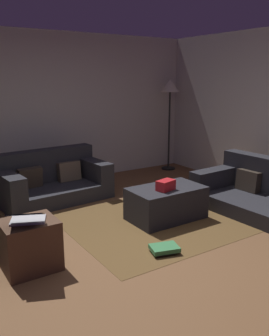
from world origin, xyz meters
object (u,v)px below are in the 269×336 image
Objects in this scene: tv_remote at (169,183)px; side_table at (30,245)px; ottoman at (166,203)px; couch_right at (267,194)px; book_stack at (164,249)px; laptop at (27,218)px; gift_box at (166,185)px; corner_lamp at (170,93)px; couch_left at (51,181)px.

side_table is (-2.06, -0.43, -0.19)m from tv_remote.
couch_right is at bearing -22.88° from ottoman.
tv_remote is 1.23m from book_stack.
tv_remote is 0.31× the size of side_table.
laptop reaches higher than book_stack.
gift_box is (-1.41, 0.48, 0.24)m from couch_right.
corner_lamp is at bearing 50.79° from gift_box.
tv_remote is at bearing 122.12° from couch_left.
corner_lamp is (2.34, 2.89, 1.50)m from book_stack.
ottoman is at bearing -128.99° from corner_lamp.
book_stack is at bearing -128.99° from corner_lamp.
couch_right is at bearing -53.50° from tv_remote.
couch_left reaches higher than couch_right.
laptop is (-1.94, -0.36, 0.34)m from ottoman.
side_table is at bearing 66.61° from laptop.
ottoman is at bearing 64.57° from couch_right.
laptop is at bearing 83.89° from couch_right.
gift_box reaches higher than side_table.
gift_box reaches higher than ottoman.
side_table is at bearing 82.94° from couch_right.
ottoman is 3.04m from corner_lamp.
ottoman is 1.94m from side_table.
side_table is 4.57m from corner_lamp.
corner_lamp is at bearing 28.09° from tv_remote.
laptop is 1.48m from book_stack.
side_table reaches higher than ottoman.
corner_lamp reaches higher than ottoman.
book_stack is (-1.95, -0.20, -0.22)m from couch_right.
corner_lamp is (1.72, 2.13, 1.32)m from ottoman.
gift_box is 0.51× the size of laptop.
couch_right is 3.63× the size of side_table.
couch_left is 1.71× the size of ottoman.
couch_left reaches higher than ottoman.
gift_box is at bearing -129.21° from corner_lamp.
couch_right is 1.51m from gift_box.
book_stack is at bearing -153.80° from tv_remote.
ottoman is 1.89× the size of side_table.
corner_lamp is at bearing 51.01° from ottoman.
couch_right is 11.79× the size of tv_remote.
gift_box is 0.30m from tv_remote.
couch_left is at bearing 64.08° from laptop.
ottoman is 0.55× the size of corner_lamp.
ottoman is (0.97, -1.64, -0.07)m from couch_left.
gift_box reaches higher than book_stack.
corner_lamp is at bearing 33.76° from side_table.
laptop reaches higher than tv_remote.
side_table is 1.40m from book_stack.
couch_right reaches higher than tv_remote.
tv_remote is (1.11, -1.51, 0.16)m from couch_left.
laptop is at bearing 163.12° from book_stack.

